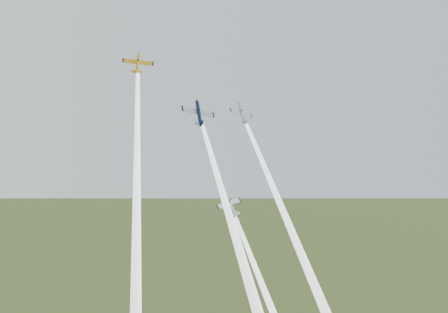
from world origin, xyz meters
TOP-DOWN VIEW (x-y plane):
  - plane_yellow at (-16.87, 5.10)m, footprint 9.15×7.23m
  - smoke_trail_yellow at (-26.13, -14.80)m, footprint 20.31×39.74m
  - plane_navy at (-4.96, -2.81)m, footprint 9.98×6.11m
  - smoke_trail_navy at (-5.82, -19.17)m, footprint 4.19×31.60m
  - plane_silver_right at (10.24, 1.43)m, footprint 8.01×5.76m
  - smoke_trail_silver_right at (12.33, -16.85)m, footprint 6.55×35.61m
  - plane_silver_low at (-1.52, -10.97)m, footprint 8.39×5.34m

SIDE VIEW (x-z plane):
  - smoke_trail_silver_right at x=12.33m, z-range 46.02..100.64m
  - smoke_trail_navy at x=-5.82m, z-range 51.93..100.09m
  - smoke_trail_yellow at x=-26.13m, z-range 45.88..111.82m
  - plane_silver_low at x=-1.52m, z-range 77.36..84.99m
  - plane_navy at x=-4.96m, z-range 97.50..106.76m
  - plane_silver_right at x=10.24m, z-range 98.71..106.65m
  - plane_yellow at x=-16.87m, z-range 110.12..117.58m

